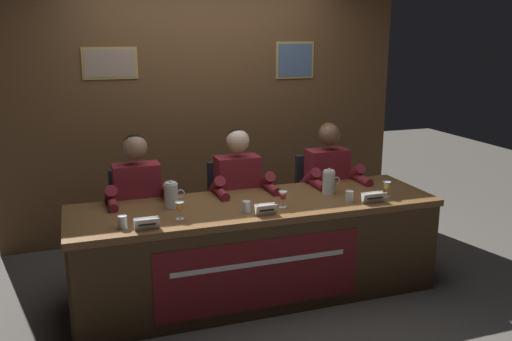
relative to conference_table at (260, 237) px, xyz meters
The scene contains 20 objects.
ground_plane 0.52m from the conference_table, 88.67° to the left, with size 12.00×12.00×0.00m, color #4C4742.
wall_back_panelled 1.79m from the conference_table, 89.91° to the left, with size 3.98×0.14×2.60m.
conference_table is the anchor object (origin of this frame).
chair_left 1.09m from the conference_table, 139.60° to the left, with size 0.44×0.45×0.91m.
panelist_left 0.99m from the conference_table, 148.67° to the left, with size 0.51×0.48×1.24m.
nameplate_left 0.93m from the conference_table, 166.21° to the right, with size 0.16×0.06×0.08m.
juice_glass_left 0.70m from the conference_table, behind, with size 0.06×0.06×0.12m.
water_cup_left 1.05m from the conference_table, behind, with size 0.06×0.06×0.08m.
chair_center 0.70m from the conference_table, 89.80° to the left, with size 0.44×0.45×0.91m.
panelist_center 0.55m from the conference_table, 89.71° to the left, with size 0.51×0.48×1.24m.
nameplate_center 0.34m from the conference_table, 97.51° to the right, with size 0.15×0.06×0.08m.
juice_glass_center 0.37m from the conference_table, 24.87° to the right, with size 0.06×0.06×0.12m.
water_cup_center 0.33m from the conference_table, 145.79° to the right, with size 0.06×0.06×0.08m.
chair_right 1.09m from the conference_table, 40.22° to the left, with size 0.44×0.45×0.91m.
panelist_right 0.99m from the conference_table, 31.18° to the left, with size 0.51×0.48×1.24m.
nameplate_right 0.91m from the conference_table, 12.14° to the right, with size 0.19×0.06×0.08m.
juice_glass_right 1.07m from the conference_table, ahead, with size 0.06×0.06×0.12m.
water_cup_right 0.74m from the conference_table, ahead, with size 0.06×0.06×0.08m.
water_pitcher_left_side 0.73m from the conference_table, 162.77° to the left, with size 0.15×0.10×0.21m.
water_pitcher_right_side 0.73m from the conference_table, 13.07° to the left, with size 0.15×0.10×0.21m.
Camera 1 is at (-1.27, -3.70, 1.99)m, focal length 37.97 mm.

